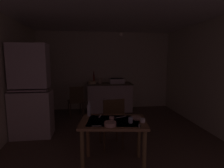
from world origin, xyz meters
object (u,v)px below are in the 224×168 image
chair_far_side (112,122)px  chair_by_counter (76,101)px  teacup_mint (142,120)px  dining_table (113,128)px  glass_bottle (89,110)px  serving_bowl_wide (136,118)px  mixing_bowl_counter (92,83)px  hand_pump (94,78)px  sink_basin (117,81)px  hutch_cabinet (31,94)px

chair_far_side → chair_by_counter: size_ratio=1.06×
chair_far_side → teacup_mint: chair_far_side is taller
dining_table → chair_far_side: size_ratio=1.11×
dining_table → glass_bottle: glass_bottle is taller
serving_bowl_wide → teacup_mint: teacup_mint is taller
mixing_bowl_counter → chair_far_side: (0.31, -2.39, -0.42)m
chair_far_side → dining_table: bearing=-95.4°
dining_table → hand_pump: bearing=93.7°
glass_bottle → sink_basin: bearing=72.1°
hand_pump → teacup_mint: size_ratio=5.17×
chair_by_counter → glass_bottle: glass_bottle is taller
chair_far_side → teacup_mint: (0.35, -0.68, 0.26)m
sink_basin → glass_bottle: (-0.88, -2.72, -0.13)m
mixing_bowl_counter → dining_table: (0.26, -2.95, -0.31)m
sink_basin → chair_far_side: size_ratio=0.47×
serving_bowl_wide → glass_bottle: 0.75m
hutch_cabinet → hand_pump: bearing=52.1°
sink_basin → chair_by_counter: sink_basin is taller
sink_basin → hutch_cabinet: bearing=-140.8°
serving_bowl_wide → glass_bottle: size_ratio=0.65×
teacup_mint → hand_pump: bearing=100.8°
chair_by_counter → glass_bottle: bearing=-80.4°
sink_basin → dining_table: 3.06m
dining_table → chair_by_counter: 2.52m
sink_basin → glass_bottle: 2.86m
hutch_cabinet → sink_basin: 2.67m
chair_by_counter → serving_bowl_wide: 2.62m
hutch_cabinet → chair_far_side: hutch_cabinet is taller
hand_pump → serving_bowl_wide: size_ratio=2.41×
chair_by_counter → hand_pump: bearing=50.2°
hand_pump → glass_bottle: 2.78m
mixing_bowl_counter → glass_bottle: size_ratio=0.99×
chair_far_side → chair_by_counter: bearing=112.5°
serving_bowl_wide → glass_bottle: glass_bottle is taller
hutch_cabinet → glass_bottle: (1.19, -1.03, -0.09)m
chair_by_counter → chair_far_side: bearing=-67.5°
hutch_cabinet → serving_bowl_wide: (1.90, -1.27, -0.17)m
hand_pump → dining_table: size_ratio=0.37×
glass_bottle → dining_table: bearing=-37.5°
hutch_cabinet → glass_bottle: bearing=-40.9°
serving_bowl_wide → dining_table: bearing=-174.2°
sink_basin → mixing_bowl_counter: 0.79m
hutch_cabinet → hand_pump: hutch_cabinet is taller
teacup_mint → dining_table: bearing=163.0°
chair_by_counter → teacup_mint: (1.12, -2.54, 0.26)m
sink_basin → dining_table: (-0.52, -3.00, -0.35)m
chair_by_counter → teacup_mint: size_ratio=11.82×
mixing_bowl_counter → hand_pump: bearing=56.7°
chair_far_side → teacup_mint: 0.80m
hand_pump → sink_basin: bearing=-3.6°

